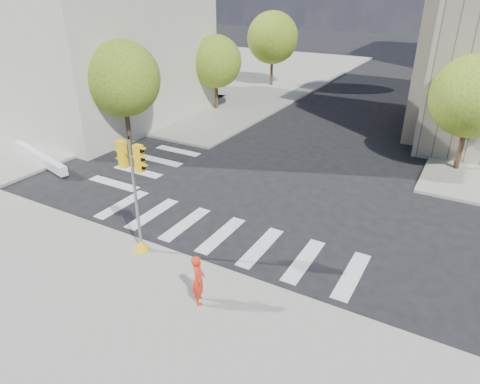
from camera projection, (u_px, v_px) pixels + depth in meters
The scene contains 10 objects.
ground at pixel (247, 215), 18.90m from camera, with size 160.00×160.00×0.00m, color black.
sidewalk_far_left at pixel (203, 73), 48.02m from camera, with size 28.00×40.00×0.15m, color gray.
classical_building at pixel (61, 25), 31.18m from camera, with size 19.00×15.00×12.70m.
tree_lw_near at pixel (123, 79), 24.83m from camera, with size 4.40×4.40×6.41m.
tree_lw_mid at pixel (216, 62), 32.82m from camera, with size 4.00×4.00×5.77m.
tree_lw_far at pixel (273, 38), 40.27m from camera, with size 4.80×4.80×6.95m.
tree_re_near at pixel (473, 97), 21.57m from camera, with size 4.20×4.20×6.16m.
traffic_signal at pixel (137, 206), 15.29m from camera, with size 1.07×0.56×4.52m.
photographer at pixel (198, 280), 13.18m from camera, with size 0.62×0.41×1.71m, color red.
planter_wall at pixel (39, 157), 24.00m from camera, with size 6.00×0.40×0.50m, color silver.
Camera 1 is at (7.90, -14.50, 9.25)m, focal length 32.00 mm.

